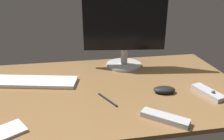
{
  "coord_description": "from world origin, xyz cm",
  "views": [
    {
      "loc": [
        -16.41,
        -109.28,
        56.79
      ],
      "look_at": [
        4.43,
        7.9,
        8.0
      ],
      "focal_mm": 38.5,
      "sensor_mm": 36.0,
      "label": 1
    }
  ],
  "objects": [
    {
      "name": "desk",
      "position": [
        0.0,
        0.0,
        1.0
      ],
      "size": [
        140.0,
        84.0,
        2.0
      ],
      "primitive_type": "cube",
      "color": "olive",
      "rests_on": "ground"
    },
    {
      "name": "pen",
      "position": [
        -1.51,
        -13.68,
        2.41
      ],
      "size": [
        7.09,
        13.42,
        0.82
      ],
      "primitive_type": "cylinder",
      "rotation": [
        0.0,
        1.57,
        -1.12
      ],
      "color": "black",
      "rests_on": "desk"
    },
    {
      "name": "monitor",
      "position": [
        15.5,
        27.52,
        26.92
      ],
      "size": [
        48.72,
        21.88,
        48.88
      ],
      "rotation": [
        0.0,
        0.0,
        -0.14
      ],
      "color": "#BCBCBC",
      "rests_on": "desk"
    },
    {
      "name": "computer_mouse",
      "position": [
        27.07,
        -10.77,
        3.53
      ],
      "size": [
        11.51,
        8.02,
        3.06
      ],
      "primitive_type": "ellipsoid",
      "rotation": [
        0.0,
        0.0,
        -0.16
      ],
      "color": "black",
      "rests_on": "desk"
    },
    {
      "name": "notepad",
      "position": [
        -43.01,
        -31.55,
        2.54
      ],
      "size": [
        18.1,
        15.99,
        1.08
      ],
      "primitive_type": "cube",
      "rotation": [
        0.0,
        0.0,
        0.54
      ],
      "color": "silver",
      "rests_on": "desk"
    },
    {
      "name": "media_remote",
      "position": [
        47.18,
        -16.26,
        3.1
      ],
      "size": [
        10.14,
        18.12,
        3.34
      ],
      "rotation": [
        0.0,
        0.0,
        -1.3
      ],
      "color": "#B7B7BC",
      "rests_on": "desk"
    },
    {
      "name": "keyboard",
      "position": [
        -36.95,
        11.26,
        2.92
      ],
      "size": [
        46.48,
        22.54,
        1.83
      ],
      "primitive_type": "cube",
      "rotation": [
        0.0,
        0.0,
        -0.22
      ],
      "color": "white",
      "rests_on": "desk"
    },
    {
      "name": "tv_remote",
      "position": [
        18.43,
        -33.51,
        3.15
      ],
      "size": [
        17.85,
        16.08,
        2.31
      ],
      "primitive_type": "cube",
      "rotation": [
        0.0,
        0.0,
        -0.7
      ],
      "color": "#B7B7BC",
      "rests_on": "desk"
    }
  ]
}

